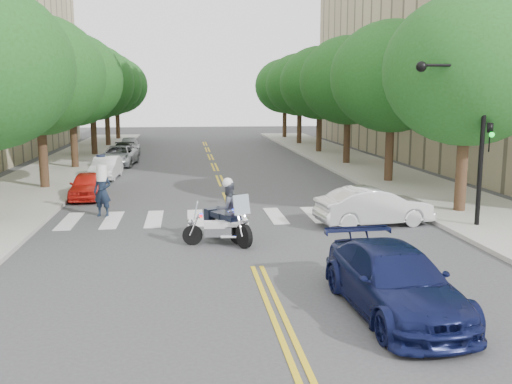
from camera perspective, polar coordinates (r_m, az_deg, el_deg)
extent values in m
plane|color=#38383A|center=(15.68, 0.10, -7.49)|extent=(140.00, 140.00, 0.00)
cube|color=#9E9991|center=(37.92, -18.65, 2.28)|extent=(5.00, 60.00, 0.15)
cube|color=#9E9991|center=(38.85, 10.00, 2.80)|extent=(5.00, 60.00, 0.15)
cylinder|color=#382316|center=(29.83, -20.51, 3.36)|extent=(0.44, 0.44, 3.32)
ellipsoid|color=#1C4D16|center=(29.70, -20.96, 10.86)|extent=(6.40, 6.40, 5.76)
cylinder|color=#382316|center=(37.63, -17.73, 4.70)|extent=(0.44, 0.44, 3.32)
ellipsoid|color=#1C4D16|center=(37.52, -18.04, 10.65)|extent=(6.40, 6.40, 5.76)
cylinder|color=#382316|center=(45.49, -15.91, 5.58)|extent=(0.44, 0.44, 3.32)
ellipsoid|color=#1C4D16|center=(45.41, -16.14, 10.49)|extent=(6.40, 6.40, 5.76)
cylinder|color=#382316|center=(53.40, -14.62, 6.19)|extent=(0.44, 0.44, 3.32)
ellipsoid|color=#1C4D16|center=(53.33, -14.80, 10.38)|extent=(6.40, 6.40, 5.76)
cylinder|color=#382316|center=(61.33, -13.66, 6.64)|extent=(0.44, 0.44, 3.32)
ellipsoid|color=#1C4D16|center=(61.27, -13.81, 10.29)|extent=(6.40, 6.40, 5.76)
cylinder|color=#382316|center=(23.63, 19.85, 1.89)|extent=(0.44, 0.44, 3.32)
ellipsoid|color=#1C4D16|center=(23.46, 20.41, 11.37)|extent=(6.40, 6.40, 5.76)
cylinder|color=#382316|center=(30.92, 13.18, 3.92)|extent=(0.44, 0.44, 3.32)
ellipsoid|color=#1C4D16|center=(30.79, 13.46, 11.16)|extent=(6.40, 6.40, 5.76)
cylinder|color=#382316|center=(38.50, 9.07, 5.14)|extent=(0.44, 0.44, 3.32)
ellipsoid|color=#1C4D16|center=(38.39, 9.23, 10.96)|extent=(6.40, 6.40, 5.76)
cylinder|color=#382316|center=(46.22, 6.31, 5.95)|extent=(0.44, 0.44, 3.32)
ellipsoid|color=#1C4D16|center=(46.13, 6.41, 10.79)|extent=(6.40, 6.40, 5.76)
cylinder|color=#382316|center=(54.02, 4.35, 6.51)|extent=(0.44, 0.44, 3.32)
ellipsoid|color=#1C4D16|center=(53.94, 4.40, 10.65)|extent=(6.40, 6.40, 5.76)
cylinder|color=#382316|center=(61.87, 2.87, 6.92)|extent=(0.44, 0.44, 3.32)
ellipsoid|color=#1C4D16|center=(61.80, 2.91, 10.54)|extent=(6.40, 6.40, 5.76)
cylinder|color=black|center=(21.01, 21.66, 4.55)|extent=(0.16, 0.16, 6.00)
cylinder|color=black|center=(20.42, 19.11, 11.88)|extent=(2.40, 0.10, 0.10)
sphere|color=black|center=(19.97, 16.20, 11.95)|extent=(0.36, 0.36, 0.36)
imported|color=black|center=(21.12, 22.29, 5.08)|extent=(0.16, 0.20, 1.00)
sphere|color=#0CCC26|center=(20.98, 22.51, 5.31)|extent=(0.18, 0.18, 0.18)
cylinder|color=black|center=(17.44, -1.21, -4.43)|extent=(0.48, 0.75, 0.76)
cylinder|color=black|center=(18.93, -4.10, -3.33)|extent=(0.52, 0.77, 0.76)
cube|color=silver|center=(18.20, -2.80, -3.45)|extent=(0.76, 1.05, 0.36)
cube|color=black|center=(18.04, -2.63, -2.66)|extent=(0.70, 0.87, 0.24)
cube|color=black|center=(18.55, -3.60, -2.25)|extent=(0.67, 0.75, 0.18)
cube|color=black|center=(19.01, -4.36, -2.38)|extent=(0.59, 0.52, 0.50)
cube|color=#8C99A5|center=(17.36, -1.47, -1.27)|extent=(0.57, 0.40, 0.61)
cube|color=red|center=(17.62, -1.43, -1.77)|extent=(0.15, 0.15, 0.09)
cube|color=#0C26E5|center=(17.48, -2.17, -1.86)|extent=(0.15, 0.15, 0.09)
imported|color=#474C56|center=(18.08, -2.82, -1.67)|extent=(1.06, 0.97, 1.75)
sphere|color=silver|center=(17.93, -2.84, 0.91)|extent=(0.33, 0.33, 0.33)
cylinder|color=black|center=(17.93, -6.37, -4.31)|extent=(0.63, 0.17, 0.63)
cylinder|color=black|center=(17.91, -1.64, -4.27)|extent=(0.64, 0.21, 0.63)
cube|color=silver|center=(17.88, -3.86, -3.97)|extent=(0.85, 0.35, 0.30)
cube|color=silver|center=(17.83, -4.17, -3.26)|extent=(0.67, 0.37, 0.20)
cube|color=silver|center=(17.83, -2.53, -3.18)|extent=(0.53, 0.40, 0.15)
cube|color=silver|center=(17.86, -1.20, -3.51)|extent=(0.30, 0.42, 0.42)
cube|color=#8C99A5|center=(17.75, -6.03, -1.82)|extent=(0.17, 0.47, 0.50)
cube|color=red|center=(17.67, -5.53, -2.41)|extent=(0.10, 0.10, 0.07)
cube|color=#0C26E5|center=(17.89, -5.50, -2.27)|extent=(0.10, 0.10, 0.07)
imported|color=black|center=(22.66, -15.10, 0.02)|extent=(0.81, 0.66, 1.92)
imported|color=silver|center=(20.86, 11.73, -1.41)|extent=(4.33, 1.99, 1.38)
imported|color=#0F1540|center=(12.67, 13.65, -8.65)|extent=(2.25, 4.96, 1.41)
imported|color=red|center=(26.78, -16.51, 0.63)|extent=(1.57, 3.58, 1.20)
imported|color=white|center=(32.91, -14.77, 2.36)|extent=(1.50, 3.81, 1.23)
imported|color=#A6AAAE|center=(38.83, -13.62, 3.53)|extent=(2.51, 4.84, 1.30)
imported|color=black|center=(41.98, -13.14, 3.92)|extent=(1.83, 4.17, 1.19)
imported|color=#A2A3A7|center=(46.27, -12.52, 4.57)|extent=(1.89, 4.15, 1.38)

